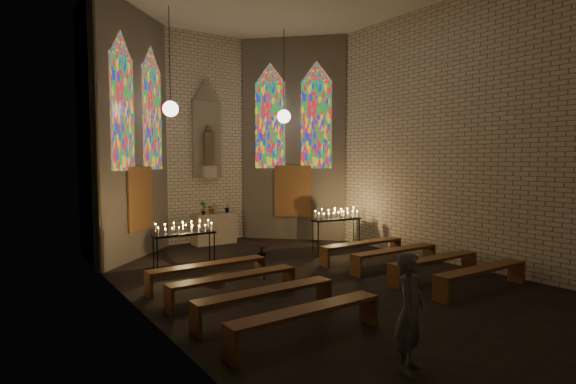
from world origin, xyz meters
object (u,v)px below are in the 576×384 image
at_px(aisle_flower_pot, 262,251).
at_px(visitor, 410,312).
at_px(votive_stand_left, 184,231).
at_px(altar, 214,229).
at_px(votive_stand_right, 337,217).

distance_m(aisle_flower_pot, visitor, 7.07).
xyz_separation_m(votive_stand_left, visitor, (0.40, -6.88, -0.22)).
xyz_separation_m(aisle_flower_pot, visitor, (-1.83, -6.81, 0.56)).
bearing_deg(altar, visitor, -100.18).
xyz_separation_m(altar, visitor, (-1.75, -9.76, 0.29)).
height_order(altar, visitor, visitor).
distance_m(altar, visitor, 9.92).
relative_size(votive_stand_left, votive_stand_right, 0.96).
height_order(aisle_flower_pot, visitor, visitor).
relative_size(votive_stand_left, visitor, 1.01).
bearing_deg(votive_stand_left, visitor, -86.37).
height_order(aisle_flower_pot, votive_stand_left, votive_stand_left).
bearing_deg(votive_stand_right, votive_stand_left, -174.95).
bearing_deg(aisle_flower_pot, votive_stand_left, 178.16).
height_order(altar, votive_stand_right, votive_stand_right).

